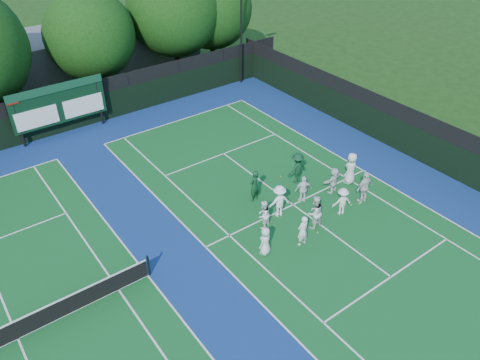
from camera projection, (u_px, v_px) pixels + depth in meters
ground at (306, 214)px, 23.96m from camera, size 120.00×120.00×0.00m
court_apron at (196, 252)px, 21.69m from camera, size 34.00×32.00×0.01m
near_court at (293, 205)px, 24.62m from camera, size 11.05×23.85×0.01m
left_court at (18, 338)px, 17.78m from camera, size 11.05×23.85×0.01m
back_fence at (74, 110)px, 30.84m from camera, size 34.00×0.08×3.00m
divider_fence_right at (406, 133)px, 28.24m from camera, size 0.08×32.00×3.00m
scoreboard at (59, 104)px, 29.60m from camera, size 6.00×0.21×3.55m
clubhouse at (86, 54)px, 37.72m from camera, size 18.00×6.00×4.00m
light_pole_right at (241, 2)px, 34.42m from camera, size 1.20×0.30×10.12m
tennis_net at (14, 330)px, 17.51m from camera, size 11.30×0.10×1.10m
tree_c at (92, 37)px, 32.90m from camera, size 6.31×6.31×7.99m
tree_d at (175, 11)px, 35.81m from camera, size 7.17×7.17×9.16m
tree_e at (212, 9)px, 37.72m from camera, size 6.58×6.58×8.43m
tennis_ball_0 at (318, 232)px, 22.76m from camera, size 0.07×0.07×0.07m
tennis_ball_1 at (281, 176)px, 26.75m from camera, size 0.07×0.07×0.07m
tennis_ball_2 at (351, 205)px, 24.58m from camera, size 0.07×0.07×0.07m
tennis_ball_5 at (359, 204)px, 24.64m from camera, size 0.07×0.07×0.07m
player_front_0 at (265, 241)px, 21.22m from camera, size 0.83×0.67×1.47m
player_front_1 at (303, 231)px, 21.66m from camera, size 0.61×0.40×1.65m
player_front_2 at (314, 212)px, 22.65m from camera, size 0.90×0.71×1.83m
player_front_3 at (342, 201)px, 23.59m from camera, size 1.13×0.89×1.54m
player_front_4 at (365, 187)px, 24.35m from camera, size 1.11×0.52×1.85m
player_back_0 at (263, 215)px, 22.72m from camera, size 0.92×0.82×1.55m
player_back_1 at (279, 201)px, 23.41m from camera, size 1.27×0.90×1.79m
player_back_2 at (303, 189)px, 24.43m from camera, size 1.00×0.70×1.58m
player_back_3 at (334, 180)px, 25.18m from camera, size 1.44×0.63×1.50m
player_back_4 at (351, 168)px, 25.80m from camera, size 1.04×0.83×1.88m
coach_left at (254, 186)px, 24.48m from camera, size 0.76×0.60×1.83m
coach_right at (297, 168)px, 25.83m from camera, size 1.23×0.74×1.86m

